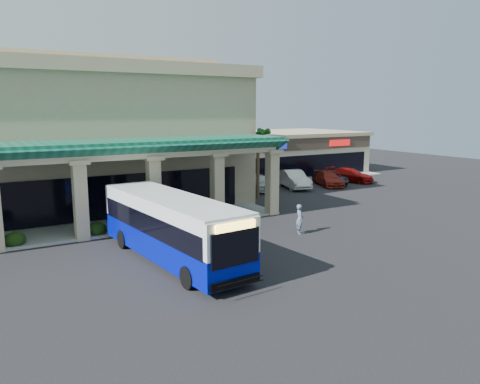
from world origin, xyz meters
TOP-DOWN VIEW (x-y plane):
  - ground at (0.00, 0.00)m, footprint 110.00×110.00m
  - main_building at (-8.00, 16.00)m, footprint 30.80×14.80m
  - arcade at (-8.00, 6.80)m, footprint 30.00×6.20m
  - strip_mall at (18.00, 24.00)m, footprint 22.50×12.50m
  - palm_0 at (8.50, 11.00)m, footprint 2.40×2.40m
  - palm_1 at (9.50, 14.00)m, footprint 2.40×2.40m
  - broadleaf_tree at (7.50, 19.00)m, footprint 2.60×2.60m
  - transit_bus at (-4.39, -1.00)m, footprint 3.78×12.02m
  - pedestrian at (4.36, -0.23)m, footprint 0.67×0.80m
  - car_silver at (10.61, 14.20)m, footprint 2.71×4.95m
  - car_white at (14.34, 13.64)m, footprint 3.12×5.55m
  - car_red at (18.18, 12.90)m, footprint 3.46×5.14m
  - car_gray at (18.89, 13.48)m, footprint 3.87×5.58m
  - car_extra at (21.82, 13.72)m, footprint 3.84×5.45m

SIDE VIEW (x-z plane):
  - ground at x=0.00m, z-range 0.00..0.00m
  - car_red at x=18.18m, z-range 0.00..1.38m
  - car_gray at x=18.89m, z-range 0.00..1.42m
  - car_extra at x=21.82m, z-range 0.00..1.46m
  - car_silver at x=10.61m, z-range 0.00..1.60m
  - car_white at x=14.34m, z-range 0.00..1.73m
  - pedestrian at x=4.36m, z-range 0.00..1.86m
  - transit_bus at x=-4.39m, z-range 0.00..3.30m
  - broadleaf_tree at x=7.50m, z-range 0.00..4.81m
  - strip_mall at x=18.00m, z-range 0.00..4.90m
  - arcade at x=-8.00m, z-range 0.00..5.70m
  - palm_1 at x=9.50m, z-range 0.00..5.80m
  - palm_0 at x=8.50m, z-range 0.00..6.60m
  - main_building at x=-8.00m, z-range 0.00..11.35m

